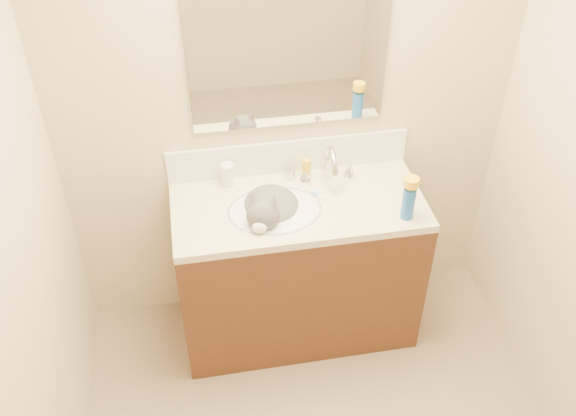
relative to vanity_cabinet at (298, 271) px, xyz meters
name	(u,v)px	position (x,y,z in m)	size (l,w,h in m)	color
room_shell	(364,242)	(0.00, -0.97, 1.08)	(2.24, 2.54, 2.52)	beige
vanity_cabinet	(298,271)	(0.00, 0.00, 0.00)	(1.20, 0.55, 0.82)	#462513
counter_slab	(299,207)	(0.00, 0.00, 0.43)	(1.20, 0.55, 0.04)	beige
basin	(275,221)	(-0.12, -0.03, 0.38)	(0.45, 0.36, 0.14)	white
faucet	(330,168)	(0.18, 0.14, 0.54)	(0.28, 0.20, 0.21)	silver
cat	(270,212)	(-0.14, -0.01, 0.42)	(0.39, 0.44, 0.32)	#4D4B4D
backsplash	(289,156)	(0.00, 0.26, 0.54)	(1.20, 0.02, 0.18)	white
mirror	(289,45)	(0.00, 0.26, 1.13)	(0.90, 0.02, 0.80)	white
pill_bottle	(228,175)	(-0.31, 0.21, 0.51)	(0.06, 0.06, 0.12)	white
pill_label	(228,177)	(-0.31, 0.21, 0.49)	(0.06, 0.06, 0.04)	orange
silver_jar	(290,174)	(0.00, 0.20, 0.48)	(0.05, 0.05, 0.06)	#B7B7BC
amber_bottle	(306,169)	(0.08, 0.20, 0.50)	(0.04, 0.04, 0.11)	yellow
toothbrush	(315,194)	(0.09, 0.05, 0.45)	(0.01, 0.12, 0.01)	white
toothbrush_head	(315,193)	(0.09, 0.05, 0.46)	(0.02, 0.03, 0.02)	#6BB2E3
spray_can	(408,203)	(0.47, -0.19, 0.53)	(0.06, 0.06, 0.16)	blue
spray_cap	(411,182)	(0.47, -0.19, 0.65)	(0.07, 0.07, 0.04)	yellow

